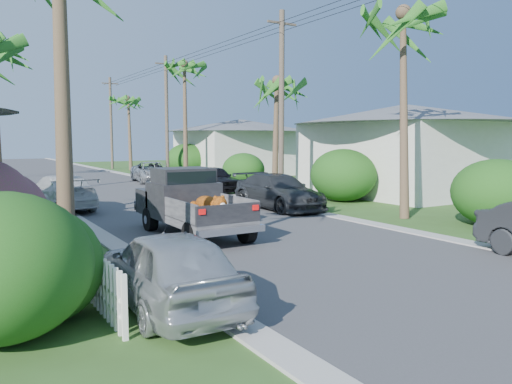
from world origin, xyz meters
TOP-DOWN VIEW (x-y plane):
  - ground at (0.00, 0.00)m, footprint 120.00×120.00m
  - road at (0.00, 25.00)m, footprint 8.00×100.00m
  - curb_left at (-4.30, 25.00)m, footprint 0.60×100.00m
  - curb_right at (4.30, 25.00)m, footprint 0.60×100.00m
  - pickup_truck at (-1.85, 7.24)m, footprint 1.98×5.12m
  - parked_car_rm at (3.70, 10.41)m, footprint 2.04×5.02m
  - parked_car_rf at (4.27, 17.77)m, footprint 1.89×4.38m
  - parked_car_rd at (3.60, 25.67)m, footprint 2.92×5.24m
  - parked_car_ln at (-4.92, 1.03)m, footprint 1.78×4.16m
  - parked_car_lf at (-4.26, 14.88)m, footprint 2.41×5.19m
  - palm_r_a at (6.30, 6.00)m, footprint 4.40×4.40m
  - palm_r_b at (6.60, 15.00)m, footprint 4.40×4.40m
  - palm_r_c at (6.20, 26.00)m, footprint 4.40×4.40m
  - palm_r_d at (6.50, 40.00)m, footprint 4.40×4.40m
  - shrub_l_a at (-7.50, 1.00)m, footprint 2.60×2.86m
  - shrub_r_a at (7.60, 3.00)m, footprint 2.80×3.08m
  - shrub_r_b at (7.80, 11.00)m, footprint 3.00×3.30m
  - shrub_r_c at (7.50, 20.00)m, footprint 2.60×2.86m
  - shrub_r_d at (8.00, 30.00)m, footprint 3.20×3.52m
  - picket_fence at (-6.00, 5.50)m, footprint 0.10×11.00m
  - house_right_near at (13.00, 12.00)m, footprint 8.00×9.00m
  - house_right_far at (13.00, 30.00)m, footprint 9.00×8.00m
  - utility_pole_b at (5.60, 13.00)m, footprint 1.60×0.26m
  - utility_pole_c at (5.60, 28.00)m, footprint 1.60×0.26m
  - utility_pole_d at (5.60, 43.00)m, footprint 1.60×0.26m

SIDE VIEW (x-z plane):
  - ground at x=0.00m, z-range 0.00..0.00m
  - road at x=0.00m, z-range 0.00..0.02m
  - curb_left at x=-4.30m, z-range 0.00..0.06m
  - curb_right at x=4.30m, z-range 0.00..0.06m
  - picket_fence at x=-6.00m, z-range 0.00..1.00m
  - parked_car_rd at x=3.60m, z-range 0.00..1.39m
  - parked_car_ln at x=-4.92m, z-range 0.00..1.40m
  - parked_car_rm at x=3.70m, z-range 0.00..1.46m
  - parked_car_lf at x=-4.26m, z-range 0.00..1.47m
  - parked_car_rf at x=4.27m, z-range 0.00..1.47m
  - pickup_truck at x=-1.85m, z-range -0.02..2.04m
  - shrub_r_c at x=7.50m, z-range 0.00..2.10m
  - shrub_l_a at x=-7.50m, z-range 0.00..2.20m
  - shrub_r_a at x=7.60m, z-range 0.00..2.30m
  - shrub_r_b at x=7.80m, z-range 0.00..2.50m
  - shrub_r_d at x=8.00m, z-range 0.00..2.60m
  - house_right_far at x=13.00m, z-range -0.18..4.42m
  - house_right_near at x=13.00m, z-range -0.18..4.62m
  - utility_pole_b at x=5.60m, z-range 0.10..9.10m
  - utility_pole_c at x=5.60m, z-range 0.10..9.10m
  - utility_pole_d at x=5.60m, z-range 0.10..9.10m
  - palm_r_b at x=6.60m, z-range 2.35..9.55m
  - palm_r_d at x=6.50m, z-range 2.73..10.74m
  - palm_r_a at x=6.30m, z-range 3.07..11.78m
  - palm_r_c at x=6.20m, z-range 3.41..12.81m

